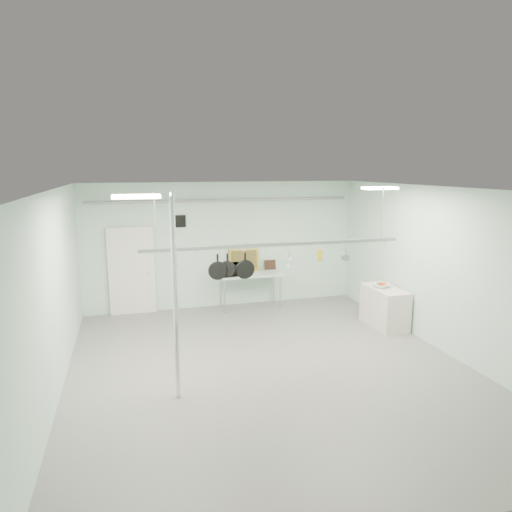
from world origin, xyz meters
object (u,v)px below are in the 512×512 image
object	(u,v)px
chrome_pole	(175,299)
coffee_canister	(248,271)
skillet_mid	(227,265)
pot_rack	(276,243)
microwave	(231,270)
side_cabinet	(384,307)
skillet_right	(245,266)
fruit_bowl	(381,285)
skillet_left	(218,267)
prep_table	(250,276)

from	to	relation	value
chrome_pole	coffee_canister	world-z (taller)	chrome_pole
skillet_mid	coffee_canister	bearing A→B (deg)	95.50
pot_rack	microwave	world-z (taller)	pot_rack
side_cabinet	skillet_right	bearing A→B (deg)	-162.67
chrome_pole	skillet_right	bearing A→B (deg)	34.21
side_cabinet	fruit_bowl	size ratio (longest dim) A/B	3.26
microwave	skillet_mid	distance (m)	3.40
chrome_pole	coffee_canister	distance (m)	4.67
skillet_left	microwave	bearing A→B (deg)	80.05
side_cabinet	skillet_left	size ratio (longest dim) A/B	2.72
prep_table	skillet_left	xyz separation A→B (m)	(-1.47, -3.30, 1.03)
side_cabinet	fruit_bowl	distance (m)	0.51
chrome_pole	skillet_right	world-z (taller)	chrome_pole
prep_table	fruit_bowl	world-z (taller)	fruit_bowl
coffee_canister	skillet_left	bearing A→B (deg)	-113.38
skillet_left	pot_rack	bearing A→B (deg)	6.68
skillet_left	skillet_right	size ratio (longest dim) A/B	0.94
prep_table	skillet_mid	distance (m)	3.70
microwave	fruit_bowl	world-z (taller)	microwave
side_cabinet	pot_rack	distance (m)	3.62
prep_table	side_cabinet	bearing A→B (deg)	-40.79
chrome_pole	skillet_right	size ratio (longest dim) A/B	6.83
side_cabinet	skillet_right	world-z (taller)	skillet_right
skillet_right	prep_table	bearing A→B (deg)	70.96
microwave	fruit_bowl	xyz separation A→B (m)	(3.00, -2.01, -0.11)
skillet_mid	skillet_left	bearing A→B (deg)	-153.82
skillet_mid	pot_rack	bearing A→B (deg)	26.18
microwave	fruit_bowl	size ratio (longest dim) A/B	1.47
prep_table	microwave	bearing A→B (deg)	-168.77
fruit_bowl	coffee_canister	bearing A→B (deg)	142.54
microwave	skillet_right	size ratio (longest dim) A/B	1.16
prep_table	coffee_canister	bearing A→B (deg)	-126.96
microwave	coffee_canister	size ratio (longest dim) A/B	2.55
microwave	coffee_canister	bearing A→B (deg)	166.34
skillet_left	skillet_mid	distance (m)	0.18
fruit_bowl	pot_rack	bearing A→B (deg)	-157.64
skillet_left	skillet_right	bearing A→B (deg)	6.68
prep_table	skillet_mid	size ratio (longest dim) A/B	4.03
fruit_bowl	side_cabinet	bearing A→B (deg)	-55.11
pot_rack	coffee_canister	xyz separation A→B (m)	(0.30, 3.17, -1.22)
microwave	skillet_left	size ratio (longest dim) A/B	1.23
chrome_pole	microwave	world-z (taller)	chrome_pole
microwave	fruit_bowl	distance (m)	3.61
pot_rack	skillet_right	bearing A→B (deg)	180.00
chrome_pole	fruit_bowl	world-z (taller)	chrome_pole
skillet_mid	prep_table	bearing A→B (deg)	94.76
pot_rack	skillet_mid	world-z (taller)	pot_rack
prep_table	coffee_canister	world-z (taller)	coffee_canister
prep_table	pot_rack	size ratio (longest dim) A/B	0.33
chrome_pole	pot_rack	distance (m)	2.19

